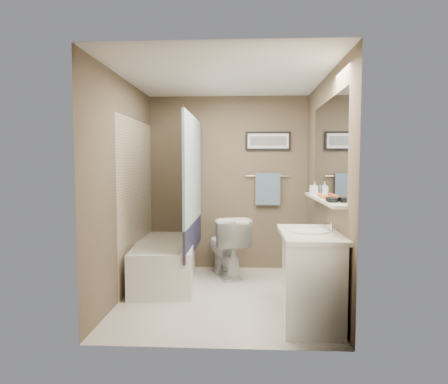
# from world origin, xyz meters

# --- Properties ---
(ground) EXTENTS (2.50, 2.50, 0.00)m
(ground) POSITION_xyz_m (0.00, 0.00, 0.00)
(ground) COLOR silver
(ground) RESTS_ON ground
(ceiling) EXTENTS (2.20, 2.50, 0.04)m
(ceiling) POSITION_xyz_m (0.00, 0.00, 2.38)
(ceiling) COLOR white
(ceiling) RESTS_ON wall_back
(wall_back) EXTENTS (2.20, 0.04, 2.40)m
(wall_back) POSITION_xyz_m (0.00, 1.23, 1.20)
(wall_back) COLOR brown
(wall_back) RESTS_ON ground
(wall_front) EXTENTS (2.20, 0.04, 2.40)m
(wall_front) POSITION_xyz_m (0.00, -1.23, 1.20)
(wall_front) COLOR brown
(wall_front) RESTS_ON ground
(wall_left) EXTENTS (0.04, 2.50, 2.40)m
(wall_left) POSITION_xyz_m (-1.08, 0.00, 1.20)
(wall_left) COLOR brown
(wall_left) RESTS_ON ground
(wall_right) EXTENTS (0.04, 2.50, 2.40)m
(wall_right) POSITION_xyz_m (1.08, 0.00, 1.20)
(wall_right) COLOR brown
(wall_right) RESTS_ON ground
(tile_surround) EXTENTS (0.02, 1.55, 2.00)m
(tile_surround) POSITION_xyz_m (-1.09, 0.50, 1.00)
(tile_surround) COLOR beige
(tile_surround) RESTS_ON wall_left
(curtain_rod) EXTENTS (0.02, 1.55, 0.02)m
(curtain_rod) POSITION_xyz_m (-0.40, 0.50, 2.05)
(curtain_rod) COLOR silver
(curtain_rod) RESTS_ON wall_left
(curtain_upper) EXTENTS (0.03, 1.45, 1.28)m
(curtain_upper) POSITION_xyz_m (-0.40, 0.50, 1.40)
(curtain_upper) COLOR silver
(curtain_upper) RESTS_ON curtain_rod
(curtain_lower) EXTENTS (0.03, 1.45, 0.36)m
(curtain_lower) POSITION_xyz_m (-0.40, 0.50, 0.58)
(curtain_lower) COLOR #232341
(curtain_lower) RESTS_ON curtain_rod
(mirror) EXTENTS (0.02, 1.60, 1.00)m
(mirror) POSITION_xyz_m (1.09, -0.15, 1.62)
(mirror) COLOR silver
(mirror) RESTS_ON wall_right
(shelf) EXTENTS (0.12, 1.60, 0.03)m
(shelf) POSITION_xyz_m (1.04, -0.15, 1.10)
(shelf) COLOR silver
(shelf) RESTS_ON wall_right
(towel_bar) EXTENTS (0.60, 0.02, 0.02)m
(towel_bar) POSITION_xyz_m (0.55, 1.22, 1.30)
(towel_bar) COLOR silver
(towel_bar) RESTS_ON wall_back
(towel) EXTENTS (0.34, 0.05, 0.44)m
(towel) POSITION_xyz_m (0.55, 1.20, 1.12)
(towel) COLOR #7C9AB4
(towel) RESTS_ON towel_bar
(art_frame) EXTENTS (0.62, 0.02, 0.26)m
(art_frame) POSITION_xyz_m (0.55, 1.23, 1.78)
(art_frame) COLOR black
(art_frame) RESTS_ON wall_back
(art_mat) EXTENTS (0.56, 0.00, 0.20)m
(art_mat) POSITION_xyz_m (0.55, 1.22, 1.78)
(art_mat) COLOR white
(art_mat) RESTS_ON art_frame
(art_image) EXTENTS (0.50, 0.00, 0.13)m
(art_image) POSITION_xyz_m (0.55, 1.22, 1.78)
(art_image) COLOR #595959
(art_image) RESTS_ON art_mat
(door) EXTENTS (0.80, 0.02, 2.00)m
(door) POSITION_xyz_m (0.55, -1.24, 1.00)
(door) COLOR silver
(door) RESTS_ON wall_front
(door_handle) EXTENTS (0.10, 0.02, 0.02)m
(door_handle) POSITION_xyz_m (0.22, -1.19, 1.00)
(door_handle) COLOR silver
(door_handle) RESTS_ON door
(bathtub) EXTENTS (0.85, 1.56, 0.50)m
(bathtub) POSITION_xyz_m (-0.75, 0.52, 0.25)
(bathtub) COLOR white
(bathtub) RESTS_ON ground
(tub_rim) EXTENTS (0.56, 1.36, 0.02)m
(tub_rim) POSITION_xyz_m (-0.75, 0.52, 0.50)
(tub_rim) COLOR beige
(tub_rim) RESTS_ON bathtub
(toilet) EXTENTS (0.68, 0.89, 0.80)m
(toilet) POSITION_xyz_m (-0.01, 0.84, 0.40)
(toilet) COLOR silver
(toilet) RESTS_ON ground
(vanity) EXTENTS (0.55, 0.93, 0.80)m
(vanity) POSITION_xyz_m (0.85, -0.65, 0.40)
(vanity) COLOR white
(vanity) RESTS_ON ground
(countertop) EXTENTS (0.54, 0.96, 0.04)m
(countertop) POSITION_xyz_m (0.84, -0.65, 0.82)
(countertop) COLOR silver
(countertop) RESTS_ON vanity
(sink_basin) EXTENTS (0.34, 0.34, 0.01)m
(sink_basin) POSITION_xyz_m (0.83, -0.65, 0.85)
(sink_basin) COLOR white
(sink_basin) RESTS_ON countertop
(faucet_spout) EXTENTS (0.02, 0.02, 0.10)m
(faucet_spout) POSITION_xyz_m (1.03, -0.65, 0.89)
(faucet_spout) COLOR white
(faucet_spout) RESTS_ON countertop
(faucet_knob) EXTENTS (0.05, 0.05, 0.05)m
(faucet_knob) POSITION_xyz_m (1.03, -0.55, 0.87)
(faucet_knob) COLOR silver
(faucet_knob) RESTS_ON countertop
(candle_bowl_near) EXTENTS (0.09, 0.09, 0.04)m
(candle_bowl_near) POSITION_xyz_m (1.04, -0.66, 1.14)
(candle_bowl_near) COLOR black
(candle_bowl_near) RESTS_ON shelf
(candle_bowl_far) EXTENTS (0.09, 0.09, 0.04)m
(candle_bowl_far) POSITION_xyz_m (1.04, -0.56, 1.14)
(candle_bowl_far) COLOR black
(candle_bowl_far) RESTS_ON shelf
(hair_brush_front) EXTENTS (0.04, 0.22, 0.04)m
(hair_brush_front) POSITION_xyz_m (1.04, -0.27, 1.14)
(hair_brush_front) COLOR #C7611C
(hair_brush_front) RESTS_ON shelf
(hair_brush_back) EXTENTS (0.05, 0.22, 0.04)m
(hair_brush_back) POSITION_xyz_m (1.04, -0.09, 1.14)
(hair_brush_back) COLOR #EB5621
(hair_brush_back) RESTS_ON shelf
(pink_comb) EXTENTS (0.05, 0.16, 0.01)m
(pink_comb) POSITION_xyz_m (1.04, -0.00, 1.12)
(pink_comb) COLOR #F696C5
(pink_comb) RESTS_ON shelf
(glass_jar) EXTENTS (0.08, 0.08, 0.10)m
(glass_jar) POSITION_xyz_m (1.04, 0.41, 1.17)
(glass_jar) COLOR silver
(glass_jar) RESTS_ON shelf
(soap_bottle) EXTENTS (0.07, 0.07, 0.15)m
(soap_bottle) POSITION_xyz_m (1.04, 0.30, 1.19)
(soap_bottle) COLOR #999999
(soap_bottle) RESTS_ON shelf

